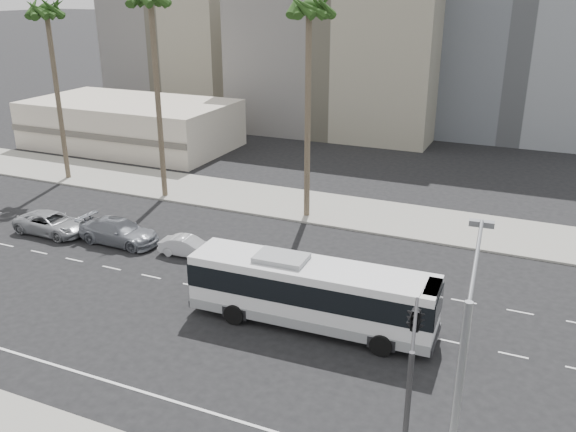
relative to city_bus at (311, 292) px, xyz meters
The scene contains 15 objects.
ground 3.06m from the city_bus, 147.73° to the left, with size 700.00×700.00×0.00m, color black.
sidewalk_north 16.99m from the city_bus, 96.82° to the left, with size 120.00×7.00×0.15m, color gray.
commercial_low 42.04m from the city_bus, 139.58° to the left, with size 22.00×12.16×5.00m.
midrise_beige_west 48.85m from the city_bus, 106.84° to the left, with size 24.00×18.00×18.00m, color slate.
midrise_gray_center 54.73m from the city_bus, 83.58° to the left, with size 20.00×20.00×26.00m, color slate.
midrise_beige_far 65.26m from the city_bus, 127.97° to the left, with size 18.00×16.00×15.00m, color slate.
city_bus is the anchor object (origin of this frame).
car_a 11.73m from the city_bus, 155.34° to the left, with size 3.89×1.36×1.28m, color silver.
car_b 16.82m from the city_bus, 163.57° to the left, with size 5.86×2.38×1.70m, color gray.
car_c 22.04m from the city_bus, 168.93° to the left, with size 5.54×2.55×1.54m, color gray.
streetlight_corner 15.09m from the city_bus, 52.89° to the right, with size 0.82×4.69×9.98m.
traffic_signal 10.71m from the city_bus, 47.89° to the right, with size 3.09×4.16×6.64m.
palm_near 20.54m from the city_bus, 112.83° to the left, with size 4.89×4.89×16.48m.
palm_mid 27.22m from the city_bus, 142.97° to the left, with size 5.59×5.59×17.25m.
palm_far 35.72m from the city_bus, 153.48° to the left, with size 4.63×4.63×15.92m.
Camera 1 is at (12.07, -27.18, 16.68)m, focal length 37.89 mm.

